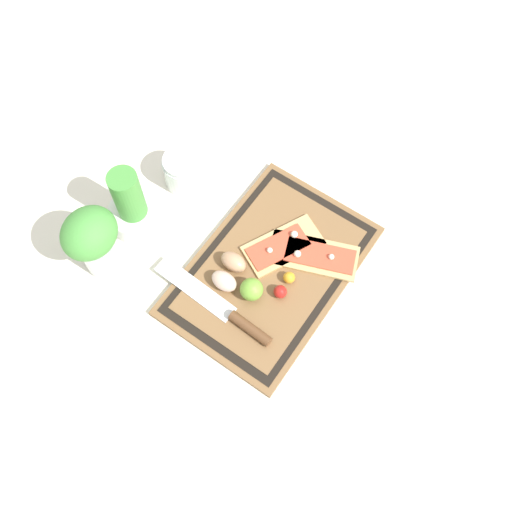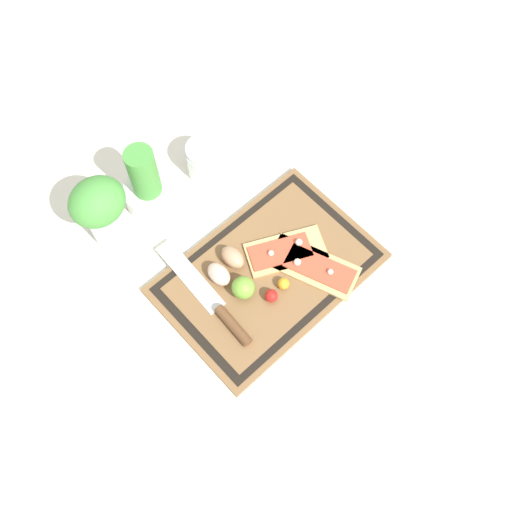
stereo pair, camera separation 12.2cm
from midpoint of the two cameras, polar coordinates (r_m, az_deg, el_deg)
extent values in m
plane|color=silver|center=(1.32, 3.79, -2.02)|extent=(6.00, 6.00, 0.00)
cube|color=brown|center=(1.31, 3.81, -1.90)|extent=(0.46, 0.31, 0.01)
cube|color=black|center=(1.31, 3.83, -1.76)|extent=(0.44, 0.29, 0.00)
cube|color=brown|center=(1.30, 3.83, -1.74)|extent=(0.40, 0.26, 0.00)
cube|color=tan|center=(1.31, 8.13, -1.28)|extent=(0.15, 0.21, 0.01)
cube|color=#D14C33|center=(1.31, 8.74, -1.44)|extent=(0.11, 0.16, 0.00)
sphere|color=silver|center=(1.30, 6.64, -0.84)|extent=(0.02, 0.02, 0.02)
sphere|color=silver|center=(1.30, 9.77, -1.76)|extent=(0.01, 0.01, 0.01)
cube|color=tan|center=(1.32, 5.49, 0.18)|extent=(0.19, 0.15, 0.01)
cube|color=#D14C33|center=(1.31, 4.98, 0.14)|extent=(0.15, 0.11, 0.00)
sphere|color=silver|center=(1.32, 6.63, 1.15)|extent=(0.02, 0.02, 0.02)
sphere|color=silver|center=(1.30, 4.10, 0.01)|extent=(0.01, 0.01, 0.01)
cube|color=silver|center=(1.30, -3.66, -2.18)|extent=(0.05, 0.20, 0.00)
cylinder|color=brown|center=(1.24, 0.62, -6.91)|extent=(0.03, 0.10, 0.02)
ellipsoid|color=tan|center=(1.29, 0.44, -0.40)|extent=(0.04, 0.06, 0.04)
ellipsoid|color=beige|center=(1.28, -0.83, -2.02)|extent=(0.04, 0.06, 0.04)
sphere|color=#70A838|center=(1.26, 1.48, -3.25)|extent=(0.05, 0.05, 0.05)
sphere|color=red|center=(1.27, 4.22, -4.08)|extent=(0.03, 0.03, 0.03)
sphere|color=gold|center=(1.28, 5.21, -3.05)|extent=(0.03, 0.03, 0.03)
cylinder|color=white|center=(1.39, -7.58, 5.54)|extent=(0.12, 0.12, 0.06)
cylinder|color=#47933D|center=(1.32, -8.00, 7.32)|extent=(0.06, 0.06, 0.16)
cylinder|color=silver|center=(1.41, -2.29, 8.84)|extent=(0.09, 0.09, 0.08)
cylinder|color=#B73323|center=(1.43, -2.25, 8.31)|extent=(0.08, 0.08, 0.03)
cylinder|color=silver|center=(1.38, -2.35, 9.89)|extent=(0.09, 0.09, 0.01)
cylinder|color=silver|center=(1.34, -11.46, 2.71)|extent=(0.08, 0.08, 0.09)
ellipsoid|color=#47933D|center=(1.26, -12.26, 4.80)|extent=(0.12, 0.11, 0.10)
camera|label=1|loc=(0.06, -87.29, 5.66)|focal=42.00mm
camera|label=2|loc=(0.06, 92.71, -5.66)|focal=42.00mm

